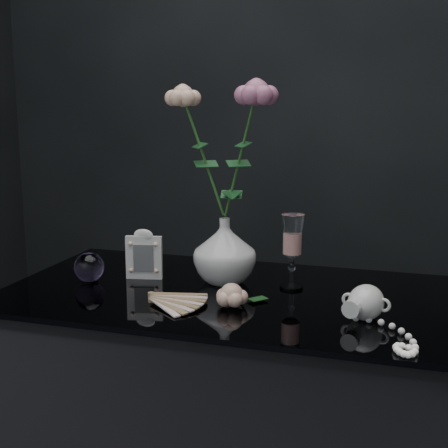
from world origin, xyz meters
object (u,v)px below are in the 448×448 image
(paperweight, at_px, (89,267))
(pearl_jar, at_px, (366,301))
(loose_rose, at_px, (231,295))
(wine_glass, at_px, (292,252))
(picture_frame, at_px, (144,254))
(vase, at_px, (225,251))

(paperweight, bearing_deg, pearl_jar, -5.91)
(paperweight, xyz_separation_m, loose_rose, (0.39, -0.08, -0.01))
(wine_glass, distance_m, pearl_jar, 0.25)
(wine_glass, relative_size, picture_frame, 1.41)
(vase, bearing_deg, wine_glass, -0.38)
(loose_rose, relative_size, pearl_jar, 0.59)
(paperweight, distance_m, loose_rose, 0.40)
(picture_frame, xyz_separation_m, paperweight, (-0.12, -0.06, -0.03))
(loose_rose, bearing_deg, picture_frame, 131.95)
(vase, bearing_deg, loose_rose, -68.41)
(picture_frame, bearing_deg, paperweight, -163.10)
(wine_glass, bearing_deg, pearl_jar, -40.99)
(wine_glass, xyz_separation_m, loose_rose, (-0.10, -0.17, -0.06))
(vase, distance_m, pearl_jar, 0.39)
(picture_frame, bearing_deg, wine_glass, -7.52)
(paperweight, bearing_deg, vase, 16.11)
(paperweight, relative_size, pearl_jar, 0.28)
(vase, relative_size, paperweight, 2.18)
(loose_rose, bearing_deg, paperweight, 148.46)
(wine_glass, xyz_separation_m, pearl_jar, (0.18, -0.16, -0.05))
(wine_glass, bearing_deg, vase, 179.62)
(picture_frame, xyz_separation_m, loose_rose, (0.27, -0.15, -0.04))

